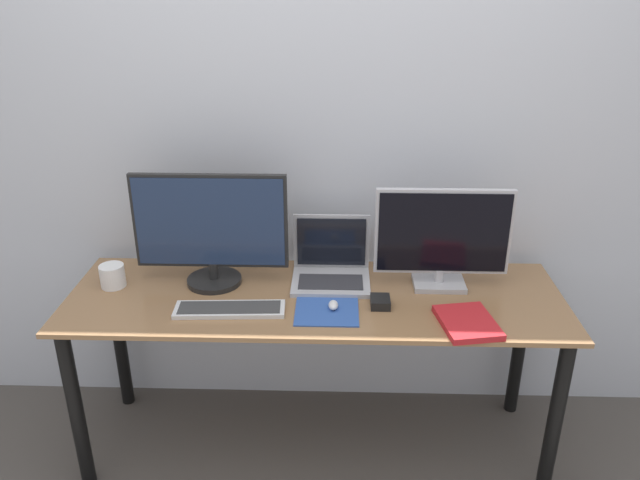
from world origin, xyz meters
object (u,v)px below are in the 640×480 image
Objects in this scene: monitor_right at (443,237)px; keyboard at (230,309)px; power_brick at (380,302)px; book at (467,323)px; mouse at (333,305)px; laptop at (331,265)px; monitor_left at (211,229)px; mug at (112,276)px.

keyboard is (-0.78, -0.22, -0.19)m from monitor_right.
power_brick is (0.54, 0.06, 0.01)m from keyboard.
monitor_right reaches higher than book.
keyboard is 0.37m from mouse.
book is at bearing -78.85° from monitor_right.
monitor_right is at bearing 15.93° from keyboard.
mouse is (0.01, -0.24, -0.04)m from laptop.
book is (0.46, -0.09, -0.01)m from mouse.
monitor_left is 0.32m from keyboard.
keyboard is at bearing -176.35° from mouse.
monitor_right is 6.04× the size of power_brick.
mug is at bearing -173.66° from monitor_left.
power_brick is at bearing 5.96° from keyboard.
monitor_right reaches higher than keyboard.
laptop is 1.16× the size of book.
mug is (-0.38, -0.04, -0.18)m from monitor_left.
mouse is 0.87m from mug.
monitor_left is 0.43m from mug.
mouse is at bearing -153.99° from monitor_right.
mouse is 0.67× the size of power_brick.
laptop is (-0.42, 0.05, -0.14)m from monitor_right.
laptop is 3.58× the size of power_brick.
monitor_right is at bearing -6.28° from laptop.
laptop is at bearing 173.72° from monitor_right.
laptop is 0.76× the size of keyboard.
mug is at bearing 159.55° from keyboard.
monitor_right is at bearing 1.95° from mug.
power_brick reaches higher than book.
mug is (-0.84, -0.09, -0.02)m from laptop.
laptop is 0.84m from mug.
laptop is (0.46, 0.05, -0.17)m from monitor_left.
keyboard is at bearing -174.04° from power_brick.
monitor_left is at bearing 157.02° from mouse.
keyboard is (0.10, -0.22, -0.22)m from monitor_left.
mouse is (0.47, -0.20, -0.21)m from monitor_left.
monitor_left is at bearing 162.67° from book.
mouse is at bearing 168.73° from book.
monitor_left reaches higher than power_brick.
monitor_left is at bearing -174.22° from laptop.
book is at bearing -17.33° from monitor_left.
monitor_right is 0.35m from book.
monitor_right is 1.69× the size of laptop.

